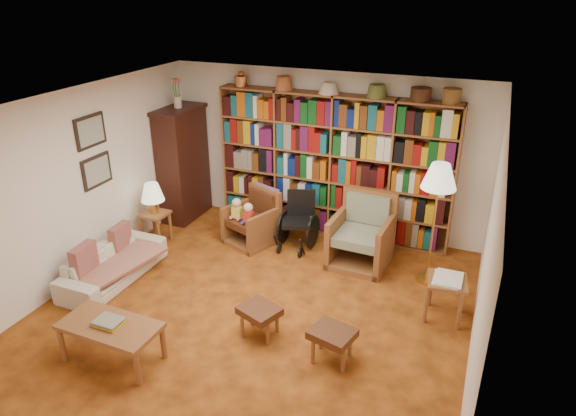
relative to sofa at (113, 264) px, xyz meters
The scene contains 23 objects.
floor 2.07m from the sofa, ahead, with size 5.00×5.00×0.00m, color #BB601C.
ceiling 3.06m from the sofa, ahead, with size 5.00×5.00×0.00m, color silver.
wall_back 3.48m from the sofa, 52.00° to the left, with size 5.00×5.00×0.00m, color white.
wall_front 3.30m from the sofa, 49.21° to the right, with size 5.00×5.00×0.00m, color white.
wall_left 1.12m from the sofa, 164.56° to the left, with size 5.00×5.00×0.00m, color white.
wall_right 4.66m from the sofa, ahead, with size 5.00×5.00×0.00m, color white.
bookshelf 3.46m from the sofa, 47.47° to the left, with size 3.60×0.30×2.42m.
curio_cabinet 2.25m from the sofa, 95.51° to the left, with size 0.50×0.95×2.40m.
framed_pictures 1.52m from the sofa, 135.26° to the left, with size 0.03×0.52×0.97m.
sofa is the anchor object (origin of this frame).
sofa_throw 0.08m from the sofa, ahead, with size 0.68×1.27×0.04m, color beige.
cushion_left 0.43m from the sofa, 110.38° to the left, with size 0.12×0.37×0.37m, color maroon.
cushion_right 0.43m from the sofa, 110.38° to the right, with size 0.13×0.40×0.40m, color maroon.
side_table_lamp 1.12m from the sofa, 95.14° to the left, with size 0.38×0.38×0.49m.
table_lamp 1.26m from the sofa, 95.14° to the left, with size 0.35×0.35×0.47m.
armchair_leather 2.14m from the sofa, 54.22° to the left, with size 0.89×0.89×0.83m.
armchair_sage 3.44m from the sofa, 31.04° to the left, with size 0.83×0.87×0.99m.
wheelchair 2.68m from the sofa, 43.57° to the left, with size 0.54×0.69×0.86m.
floor_lamp 4.37m from the sofa, 21.66° to the left, with size 0.44×0.44×1.66m.
side_table_papers 4.28m from the sofa, 10.71° to the left, with size 0.50×0.50×0.55m.
footstool_a 2.33m from the sofa, ahead, with size 0.52×0.49×0.36m.
footstool_b 3.22m from the sofa, ahead, with size 0.51×0.47×0.37m.
coffee_table 1.67m from the sofa, 50.80° to the right, with size 1.07×0.55×0.50m.
Camera 1 is at (2.35, -4.74, 3.72)m, focal length 32.00 mm.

